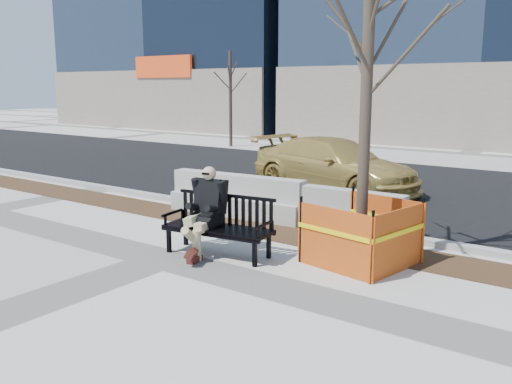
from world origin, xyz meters
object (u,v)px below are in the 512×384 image
bench (218,255)px  jersey_barrier_left (237,215)px  seated_man (207,252)px  jersey_barrier_right (332,229)px  sedan (334,191)px  tree_fence (360,263)px

bench → jersey_barrier_left: (-1.59, 2.58, 0.00)m
bench → seated_man: size_ratio=1.28×
seated_man → jersey_barrier_right: 2.96m
seated_man → sedan: bearing=89.9°
sedan → tree_fence: bearing=-137.3°
bench → jersey_barrier_right: size_ratio=0.65×
bench → sedan: (-1.23, 6.64, 0.00)m
tree_fence → sedan: tree_fence is taller
seated_man → jersey_barrier_left: size_ratio=0.46×
tree_fence → jersey_barrier_left: 4.10m
bench → jersey_barrier_left: bearing=113.3°
seated_man → jersey_barrier_right: (1.07, 2.76, 0.00)m
tree_fence → seated_man: bearing=-156.7°
bench → sedan: 6.75m
sedan → jersey_barrier_left: size_ratio=1.52×
bench → jersey_barrier_right: bench is taller
sedan → jersey_barrier_right: sedan is taller
sedan → jersey_barrier_right: (2.03, -3.86, 0.00)m
jersey_barrier_left → seated_man: bearing=-67.6°
seated_man → sedan: size_ratio=0.30×
seated_man → tree_fence: 2.73m
seated_man → tree_fence: size_ratio=0.27×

